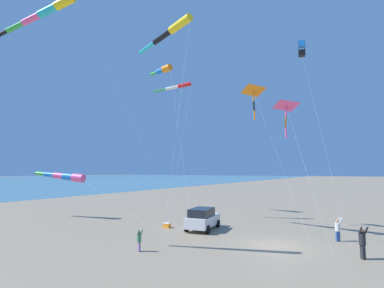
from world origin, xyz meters
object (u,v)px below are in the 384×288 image
(kite_windsock_yellow_midlevel, at_px, (170,31))
(person_child_green_jacket, at_px, (139,239))
(person_adult_flyer, at_px, (362,241))
(person_child_grey_jacket, at_px, (338,228))
(kite_box_blue_topmost, at_px, (302,49))
(kite_windsock_striped_overhead, at_px, (178,87))
(parked_car, at_px, (203,218))
(kite_windsock_rainbow_low_near, at_px, (43,13))
(kite_delta_black_fish_shape, at_px, (286,106))
(kite_windsock_magenta_far_left, at_px, (163,70))
(kite_delta_white_trailing, at_px, (254,91))
(kite_windsock_teal_far_right, at_px, (66,176))
(cooler_box, at_px, (167,225))

(kite_windsock_yellow_midlevel, bearing_deg, person_child_green_jacket, 109.05)
(person_adult_flyer, distance_m, kite_windsock_yellow_midlevel, 21.89)
(person_adult_flyer, xyz_separation_m, kite_windsock_yellow_midlevel, (14.21, -0.62, 16.65))
(person_child_green_jacket, height_order, kite_windsock_yellow_midlevel, kite_windsock_yellow_midlevel)
(person_child_grey_jacket, bearing_deg, kite_box_blue_topmost, -0.75)
(kite_windsock_yellow_midlevel, distance_m, kite_windsock_striped_overhead, 7.01)
(parked_car, xyz_separation_m, person_child_green_jacket, (0.08, 8.03, -0.20))
(kite_box_blue_topmost, relative_size, kite_windsock_striped_overhead, 1.05)
(person_child_grey_jacket, xyz_separation_m, kite_windsock_rainbow_low_near, (16.25, 13.10, 14.81))
(kite_windsock_rainbow_low_near, bearing_deg, kite_delta_black_fish_shape, -133.84)
(parked_car, height_order, kite_windsock_rainbow_low_near, kite_windsock_rainbow_low_near)
(person_child_grey_jacket, height_order, kite_windsock_magenta_far_left, kite_windsock_magenta_far_left)
(person_child_green_jacket, bearing_deg, kite_windsock_striped_overhead, -66.60)
(person_adult_flyer, bearing_deg, kite_box_blue_topmost, -48.06)
(kite_windsock_magenta_far_left, bearing_deg, person_child_green_jacket, 122.75)
(person_adult_flyer, height_order, kite_delta_white_trailing, kite_delta_white_trailing)
(person_child_green_jacket, relative_size, kite_delta_black_fish_shape, 0.13)
(person_child_grey_jacket, bearing_deg, kite_windsock_yellow_midlevel, 15.08)
(kite_windsock_magenta_far_left, bearing_deg, person_adult_flyer, 156.22)
(kite_box_blue_topmost, bearing_deg, kite_windsock_magenta_far_left, -17.03)
(person_child_grey_jacket, distance_m, kite_box_blue_topmost, 14.07)
(kite_windsock_yellow_midlevel, distance_m, kite_delta_black_fish_shape, 12.29)
(kite_delta_black_fish_shape, relative_size, kite_delta_white_trailing, 0.82)
(parked_car, xyz_separation_m, person_adult_flyer, (-12.02, 2.54, 0.08))
(kite_delta_black_fish_shape, bearing_deg, kite_windsock_rainbow_low_near, 46.16)
(kite_windsock_rainbow_low_near, relative_size, kite_windsock_yellow_midlevel, 0.91)
(person_adult_flyer, height_order, person_child_green_jacket, person_adult_flyer)
(person_adult_flyer, xyz_separation_m, kite_windsock_teal_far_right, (27.88, -0.20, 3.42))
(kite_windsock_magenta_far_left, xyz_separation_m, kite_delta_white_trailing, (-13.18, 2.89, -5.50))
(person_adult_flyer, xyz_separation_m, kite_box_blue_topmost, (3.63, -4.04, 13.81))
(person_child_green_jacket, height_order, kite_box_blue_topmost, kite_box_blue_topmost)
(parked_car, relative_size, cooler_box, 7.30)
(kite_delta_black_fish_shape, height_order, kite_windsock_striped_overhead, kite_windsock_striped_overhead)
(kite_windsock_yellow_midlevel, bearing_deg, kite_delta_white_trailing, -132.46)
(kite_windsock_rainbow_low_near, bearing_deg, kite_windsock_teal_far_right, -42.84)
(person_child_grey_jacket, xyz_separation_m, kite_windsock_teal_far_right, (26.26, 3.82, 3.54))
(kite_delta_black_fish_shape, bearing_deg, person_adult_flyer, 139.63)
(kite_box_blue_topmost, bearing_deg, parked_car, 10.17)
(person_child_grey_jacket, distance_m, kite_windsock_magenta_far_left, 27.19)
(kite_box_blue_topmost, bearing_deg, kite_windsock_teal_far_right, 9.00)
(cooler_box, bearing_deg, kite_windsock_teal_far_right, 6.60)
(kite_windsock_teal_far_right, bearing_deg, kite_windsock_magenta_far_left, -122.82)
(cooler_box, xyz_separation_m, kite_windsock_magenta_far_left, (6.62, -7.94, 18.04))
(parked_car, bearing_deg, kite_windsock_striped_overhead, -34.85)
(cooler_box, xyz_separation_m, kite_windsock_striped_overhead, (1.92, -4.41, 14.16))
(person_child_green_jacket, relative_size, kite_windsock_teal_far_right, 0.08)
(parked_car, bearing_deg, kite_windsock_rainbow_low_near, 63.30)
(person_adult_flyer, distance_m, kite_delta_black_fish_shape, 11.44)
(kite_delta_black_fish_shape, bearing_deg, kite_delta_white_trailing, -34.12)
(kite_windsock_rainbow_low_near, distance_m, kite_windsock_striped_overhead, 15.25)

